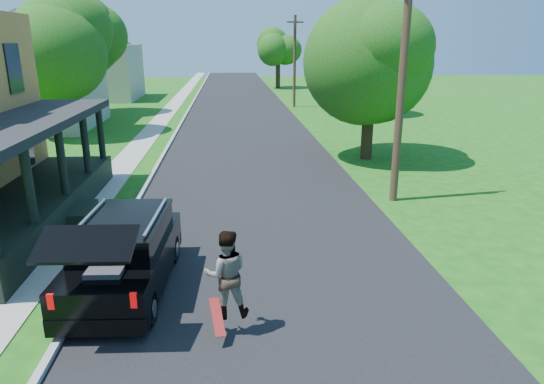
{
  "coord_description": "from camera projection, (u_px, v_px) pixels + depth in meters",
  "views": [
    {
      "loc": [
        -0.85,
        -8.37,
        5.25
      ],
      "look_at": [
        0.16,
        3.0,
        1.7
      ],
      "focal_mm": 32.0,
      "sensor_mm": 36.0,
      "label": 1
    }
  ],
  "objects": [
    {
      "name": "ground",
      "position": [
        278.0,
        319.0,
        9.59
      ],
      "size": [
        140.0,
        140.0,
        0.0
      ],
      "primitive_type": "plane",
      "color": "#155210",
      "rests_on": "ground"
    },
    {
      "name": "street",
      "position": [
        244.0,
        135.0,
        28.62
      ],
      "size": [
        8.0,
        120.0,
        0.02
      ],
      "primitive_type": "cube",
      "color": "black",
      "rests_on": "ground"
    },
    {
      "name": "curb",
      "position": [
        175.0,
        136.0,
        28.27
      ],
      "size": [
        0.15,
        120.0,
        0.12
      ],
      "primitive_type": "cube",
      "color": "#A4A49F",
      "rests_on": "ground"
    },
    {
      "name": "sidewalk",
      "position": [
        148.0,
        136.0,
        28.14
      ],
      "size": [
        1.3,
        120.0,
        0.03
      ],
      "primitive_type": "cube",
      "color": "gray",
      "rests_on": "ground"
    },
    {
      "name": "neighbor_house_mid",
      "position": [
        23.0,
        60.0,
        30.04
      ],
      "size": [
        12.78,
        12.78,
        8.3
      ],
      "color": "#A9A896",
      "rests_on": "ground"
    },
    {
      "name": "neighbor_house_far",
      "position": [
        92.0,
        54.0,
        45.26
      ],
      "size": [
        12.78,
        12.78,
        8.3
      ],
      "color": "#A9A896",
      "rests_on": "ground"
    },
    {
      "name": "black_suv",
      "position": [
        124.0,
        255.0,
        10.5
      ],
      "size": [
        2.03,
        4.75,
        2.17
      ],
      "rotation": [
        0.0,
        0.0,
        -0.06
      ],
      "color": "black",
      "rests_on": "ground"
    },
    {
      "name": "skateboarder",
      "position": [
        226.0,
        274.0,
        8.84
      ],
      "size": [
        0.86,
        0.69,
        1.68
      ],
      "rotation": [
        0.0,
        0.0,
        3.2
      ],
      "color": "black",
      "rests_on": "ground"
    },
    {
      "name": "skateboard",
      "position": [
        217.0,
        318.0,
        8.76
      ],
      "size": [
        0.31,
        0.61,
        0.53
      ],
      "rotation": [
        0.0,
        0.0,
        0.33
      ],
      "color": "#970F0D",
      "rests_on": "ground"
    },
    {
      "name": "tree_left_mid",
      "position": [
        51.0,
        38.0,
        26.73
      ],
      "size": [
        5.92,
        5.82,
        8.44
      ],
      "rotation": [
        0.0,
        0.0,
        -0.07
      ],
      "color": "black",
      "rests_on": "ground"
    },
    {
      "name": "tree_left_far",
      "position": [
        87.0,
        29.0,
        35.0
      ],
      "size": [
        6.42,
        6.5,
        9.17
      ],
      "rotation": [
        0.0,
        0.0,
        -0.2
      ],
      "color": "black",
      "rests_on": "ground"
    },
    {
      "name": "tree_right_near",
      "position": [
        371.0,
        52.0,
        21.35
      ],
      "size": [
        6.8,
        6.57,
        7.69
      ],
      "rotation": [
        0.0,
        0.0,
        0.36
      ],
      "color": "black",
      "rests_on": "ground"
    },
    {
      "name": "tree_right_mid",
      "position": [
        356.0,
        37.0,
        35.42
      ],
      "size": [
        6.09,
        5.84,
        8.56
      ],
      "rotation": [
        0.0,
        0.0,
        0.1
      ],
      "color": "black",
      "rests_on": "ground"
    },
    {
      "name": "tree_right_far",
      "position": [
        278.0,
        46.0,
        56.04
      ],
      "size": [
        5.03,
        5.1,
        7.2
      ],
      "rotation": [
        0.0,
        0.0,
        -0.18
      ],
      "color": "black",
      "rests_on": "ground"
    },
    {
      "name": "utility_pole_near",
      "position": [
        403.0,
        70.0,
        15.5
      ],
      "size": [
        1.59,
        0.46,
        8.47
      ],
      "rotation": [
        0.0,
        0.0,
        0.22
      ],
      "color": "#493022",
      "rests_on": "ground"
    },
    {
      "name": "utility_pole_far",
      "position": [
        295.0,
        61.0,
        39.68
      ],
      "size": [
        1.42,
        0.55,
        7.31
      ],
      "rotation": [
        0.0,
        0.0,
        0.31
      ],
      "color": "#493022",
      "rests_on": "ground"
    }
  ]
}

